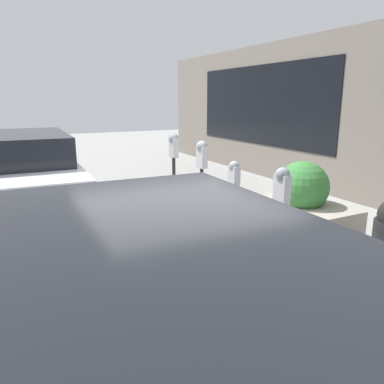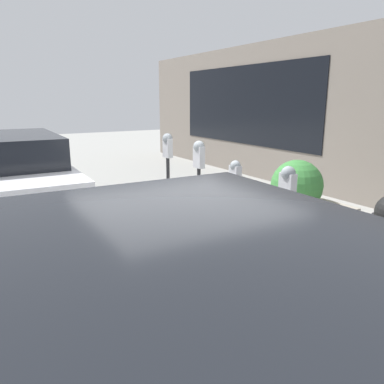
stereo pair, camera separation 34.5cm
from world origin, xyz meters
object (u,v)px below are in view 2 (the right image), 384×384
at_px(planter_box, 295,206).
at_px(parked_car_middle, 10,175).
at_px(parking_meter_fourth, 168,156).
at_px(parking_meter_middle, 199,165).
at_px(parking_meter_second, 235,196).
at_px(parking_meter_nearest, 287,198).

distance_m(planter_box, parked_car_middle, 4.83).
relative_size(parking_meter_fourth, planter_box, 1.01).
relative_size(parking_meter_middle, parking_meter_fourth, 0.98).
bearing_deg(parked_car_middle, parking_meter_second, -144.62).
bearing_deg(parking_meter_fourth, planter_box, -136.43).
bearing_deg(planter_box, parking_meter_nearest, 129.98).
xyz_separation_m(parking_meter_fourth, planter_box, (-1.53, -1.45, -0.71)).
distance_m(parking_meter_middle, parking_meter_fourth, 0.93).
height_order(parking_meter_second, parking_meter_middle, parking_meter_middle).
height_order(parking_meter_nearest, parking_meter_second, parking_meter_nearest).
xyz_separation_m(parking_meter_fourth, parked_car_middle, (1.52, 2.28, -0.34)).
xyz_separation_m(parking_meter_middle, parked_car_middle, (2.44, 2.31, -0.33)).
relative_size(parking_meter_nearest, parking_meter_middle, 0.94).
xyz_separation_m(parking_meter_second, parking_meter_fourth, (1.87, -0.02, 0.26)).
distance_m(parking_meter_second, parking_meter_fourth, 1.88).
distance_m(parking_meter_fourth, planter_box, 2.22).
xyz_separation_m(parking_meter_nearest, parking_meter_middle, (1.83, -0.05, 0.07)).
bearing_deg(parked_car_middle, planter_box, -127.53).
height_order(parking_meter_fourth, parked_car_middle, parking_meter_fourth).
xyz_separation_m(parking_meter_nearest, parking_meter_fourth, (2.76, -0.01, 0.08)).
bearing_deg(planter_box, parking_meter_fourth, 43.57).
relative_size(parking_meter_nearest, planter_box, 0.93).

